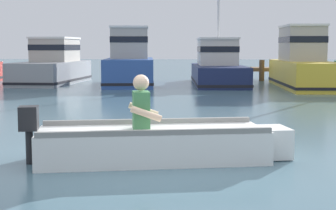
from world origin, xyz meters
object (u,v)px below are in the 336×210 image
rowboat_with_person (157,142)px  moored_boat_navy (218,67)px  moored_boat_yellow (303,64)px  moored_boat_blue (130,63)px  moored_boat_grey (53,66)px

rowboat_with_person → moored_boat_navy: bearing=85.1°
rowboat_with_person → moored_boat_yellow: moored_boat_yellow is taller
moored_boat_yellow → moored_boat_blue: bearing=173.1°
moored_boat_blue → moored_boat_navy: moored_boat_navy is taller
rowboat_with_person → moored_boat_grey: moored_boat_grey is taller
moored_boat_grey → rowboat_with_person: bearing=-69.1°
rowboat_with_person → moored_boat_blue: (-2.36, 14.39, 0.64)m
rowboat_with_person → moored_boat_yellow: bearing=71.4°
rowboat_with_person → moored_boat_grey: bearing=110.9°
moored_boat_navy → moored_boat_yellow: moored_boat_navy is taller
moored_boat_navy → moored_boat_yellow: 3.57m
rowboat_with_person → moored_boat_navy: (1.29, 15.00, 0.47)m
rowboat_with_person → moored_boat_yellow: (4.55, 13.56, 0.64)m
rowboat_with_person → moored_boat_blue: size_ratio=0.74×
moored_boat_navy → moored_boat_yellow: bearing=-23.8°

